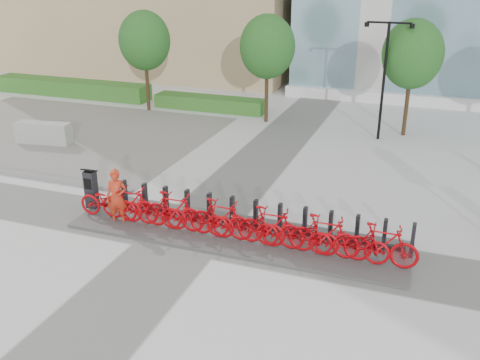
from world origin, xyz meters
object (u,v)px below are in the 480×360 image
(worker_red, at_px, (117,197))
(jersey_barrier, at_px, (44,133))
(kiosk, at_px, (91,188))
(bike_0, at_px, (108,202))

(worker_red, xyz_separation_m, jersey_barrier, (-7.20, 5.60, -0.39))
(kiosk, distance_m, jersey_barrier, 7.74)
(kiosk, bearing_deg, jersey_barrier, 138.62)
(jersey_barrier, bearing_deg, kiosk, -49.28)
(bike_0, height_order, jersey_barrier, bike_0)
(bike_0, relative_size, worker_red, 1.13)
(bike_0, distance_m, jersey_barrier, 8.72)
(kiosk, xyz_separation_m, jersey_barrier, (-5.89, 5.01, -0.25))
(kiosk, height_order, jersey_barrier, kiosk)
(kiosk, xyz_separation_m, worker_red, (1.31, -0.59, 0.14))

